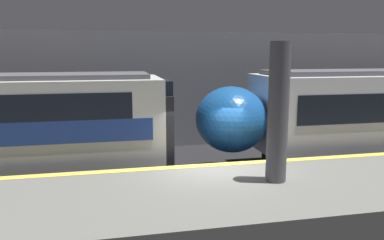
% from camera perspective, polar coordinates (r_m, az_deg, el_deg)
% --- Properties ---
extents(ground_plane, '(120.00, 120.00, 0.00)m').
position_cam_1_polar(ground_plane, '(11.00, 3.19, -12.12)').
color(ground_plane, black).
extents(platform, '(40.00, 3.84, 1.11)m').
position_cam_1_polar(platform, '(9.09, 6.49, -13.33)').
color(platform, slate).
rests_on(platform, ground).
extents(station_rear_barrier, '(50.00, 0.15, 5.10)m').
position_cam_1_polar(station_rear_barrier, '(16.72, -2.69, 4.58)').
color(station_rear_barrier, '#939399').
rests_on(station_rear_barrier, ground).
extents(support_pillar_near, '(0.49, 0.49, 3.34)m').
position_cam_1_polar(support_pillar_near, '(9.07, 12.98, 1.04)').
color(support_pillar_near, '#56565B').
rests_on(support_pillar_near, platform).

